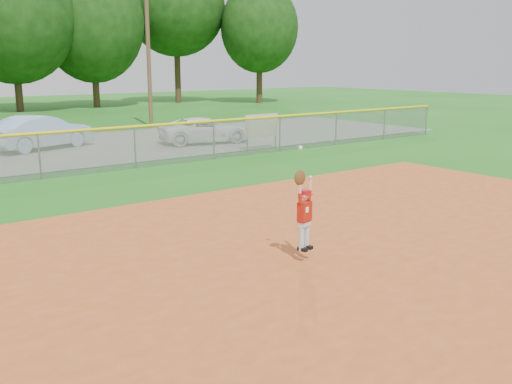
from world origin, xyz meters
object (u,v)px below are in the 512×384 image
car_blue (41,132)px  car_white_b (205,130)px  sponsor_sign (262,127)px  ballplayer (304,210)px

car_blue → car_white_b: (6.75, -2.59, -0.14)m
car_white_b → sponsor_sign: bearing=-153.8°
car_white_b → ballplayer: ballplayer is taller
car_white_b → ballplayer: bearing=167.1°
ballplayer → sponsor_sign: bearing=55.6°
car_blue → sponsor_sign: bearing=-147.5°
car_blue → car_white_b: 7.24m
car_white_b → sponsor_sign: 3.43m
sponsor_sign → ballplayer: ballplayer is taller
car_blue → car_white_b: size_ratio=1.05×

